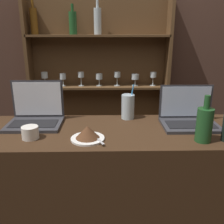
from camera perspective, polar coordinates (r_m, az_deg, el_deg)
bar_counter at (r=1.69m, az=0.24°, el=-20.41°), size 1.65×0.53×1.02m
back_wall at (r=2.51m, az=-0.45°, el=13.18°), size 7.00×0.06×2.70m
back_shelf at (r=2.48m, az=-3.11°, el=4.88°), size 1.33×0.18×1.90m
laptop_near at (r=1.58m, az=-17.04°, el=-0.61°), size 0.32×0.24×0.25m
laptop_far at (r=1.57m, az=17.09°, el=-1.06°), size 0.33×0.24×0.23m
cake_plate at (r=1.30m, az=-5.60°, el=-4.91°), size 0.18×0.18×0.07m
water_glass at (r=1.60m, az=3.65°, el=1.23°), size 0.08×0.08×0.22m
wine_bottle_green at (r=1.34m, az=20.36°, el=-2.63°), size 0.08×0.08×0.24m
coffee_cup at (r=1.38m, az=-18.20°, el=-4.49°), size 0.09×0.09×0.07m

